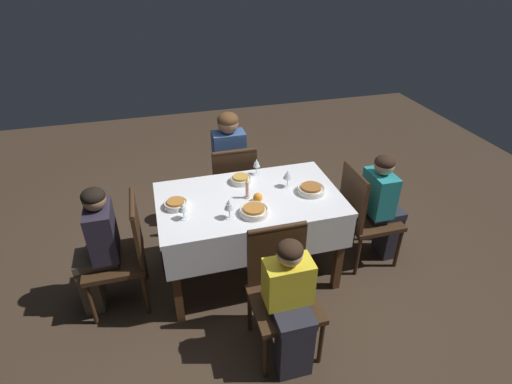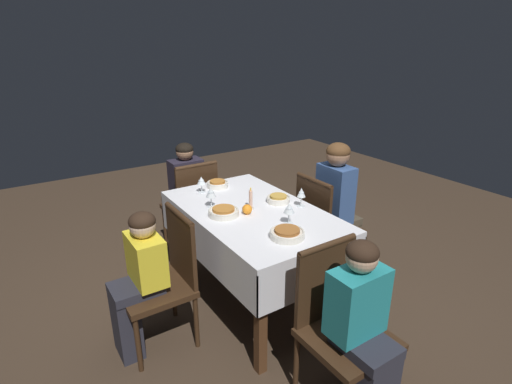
{
  "view_description": "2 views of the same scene",
  "coord_description": "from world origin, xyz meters",
  "px_view_note": "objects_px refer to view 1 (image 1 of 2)",
  "views": [
    {
      "loc": [
        0.63,
        2.5,
        2.44
      ],
      "look_at": [
        -0.04,
        0.05,
        0.85
      ],
      "focal_mm": 28.0,
      "sensor_mm": 36.0,
      "label": 1
    },
    {
      "loc": [
        -2.23,
        1.43,
        1.92
      ],
      "look_at": [
        0.08,
        -0.09,
        0.87
      ],
      "focal_mm": 28.0,
      "sensor_mm": 36.0,
      "label": 2
    }
  ],
  "objects_px": {
    "chair_east": "(123,250)",
    "person_adult_denim": "(228,161)",
    "wine_glass_east": "(183,208)",
    "wine_glass_west": "(288,175)",
    "orange_fruit": "(258,197)",
    "person_child_teal": "(383,204)",
    "bowl_south": "(241,179)",
    "wine_glass_south": "(256,164)",
    "person_child_yellow": "(291,303)",
    "person_child_dark": "(97,246)",
    "wine_glass_north": "(229,205)",
    "dining_table": "(250,209)",
    "bowl_west": "(311,189)",
    "bowl_east": "(176,204)",
    "chair_south": "(233,184)",
    "chair_north": "(282,287)",
    "candle_centerpiece": "(247,191)",
    "chair_west": "(364,213)",
    "bowl_north": "(254,211)"
  },
  "relations": [
    {
      "from": "wine_glass_north",
      "to": "wine_glass_south",
      "type": "bearing_deg",
      "value": -122.22
    },
    {
      "from": "dining_table",
      "to": "bowl_south",
      "type": "relative_size",
      "value": 8.08
    },
    {
      "from": "wine_glass_north",
      "to": "wine_glass_west",
      "type": "bearing_deg",
      "value": -150.79
    },
    {
      "from": "orange_fruit",
      "to": "chair_west",
      "type": "bearing_deg",
      "value": -179.84
    },
    {
      "from": "person_child_dark",
      "to": "dining_table",
      "type": "bearing_deg",
      "value": 91.51
    },
    {
      "from": "person_child_yellow",
      "to": "bowl_south",
      "type": "xyz_separation_m",
      "value": [
        0.05,
        -1.12,
        0.28
      ]
    },
    {
      "from": "wine_glass_south",
      "to": "bowl_west",
      "type": "bearing_deg",
      "value": 131.08
    },
    {
      "from": "dining_table",
      "to": "wine_glass_east",
      "type": "distance_m",
      "value": 0.57
    },
    {
      "from": "wine_glass_south",
      "to": "orange_fruit",
      "type": "distance_m",
      "value": 0.42
    },
    {
      "from": "bowl_south",
      "to": "wine_glass_east",
      "type": "bearing_deg",
      "value": 37.66
    },
    {
      "from": "wine_glass_east",
      "to": "wine_glass_west",
      "type": "distance_m",
      "value": 0.88
    },
    {
      "from": "chair_south",
      "to": "person_child_yellow",
      "type": "distance_m",
      "value": 1.57
    },
    {
      "from": "chair_west",
      "to": "bowl_north",
      "type": "height_order",
      "value": "chair_west"
    },
    {
      "from": "bowl_south",
      "to": "orange_fruit",
      "type": "distance_m",
      "value": 0.32
    },
    {
      "from": "chair_east",
      "to": "chair_west",
      "type": "bearing_deg",
      "value": 88.9
    },
    {
      "from": "wine_glass_south",
      "to": "bowl_north",
      "type": "bearing_deg",
      "value": 72.84
    },
    {
      "from": "bowl_east",
      "to": "dining_table",
      "type": "bearing_deg",
      "value": 178.24
    },
    {
      "from": "chair_east",
      "to": "wine_glass_south",
      "type": "xyz_separation_m",
      "value": [
        -1.13,
        -0.36,
        0.39
      ]
    },
    {
      "from": "wine_glass_north",
      "to": "candle_centerpiece",
      "type": "xyz_separation_m",
      "value": [
        -0.19,
        -0.23,
        -0.05
      ]
    },
    {
      "from": "chair_west",
      "to": "orange_fruit",
      "type": "bearing_deg",
      "value": 90.16
    },
    {
      "from": "chair_west",
      "to": "chair_north",
      "type": "height_order",
      "value": "same"
    },
    {
      "from": "chair_east",
      "to": "person_adult_denim",
      "type": "height_order",
      "value": "person_adult_denim"
    },
    {
      "from": "chair_south",
      "to": "wine_glass_east",
      "type": "height_order",
      "value": "chair_south"
    },
    {
      "from": "person_child_yellow",
      "to": "bowl_south",
      "type": "bearing_deg",
      "value": 92.49
    },
    {
      "from": "bowl_south",
      "to": "wine_glass_south",
      "type": "distance_m",
      "value": 0.2
    },
    {
      "from": "person_child_yellow",
      "to": "orange_fruit",
      "type": "xyz_separation_m",
      "value": [
        -0.01,
        -0.8,
        0.28
      ]
    },
    {
      "from": "person_child_yellow",
      "to": "wine_glass_west",
      "type": "bearing_deg",
      "value": 72.74
    },
    {
      "from": "person_child_dark",
      "to": "wine_glass_north",
      "type": "relative_size",
      "value": 6.72
    },
    {
      "from": "person_child_dark",
      "to": "orange_fruit",
      "type": "relative_size",
      "value": 14.78
    },
    {
      "from": "dining_table",
      "to": "wine_glass_north",
      "type": "bearing_deg",
      "value": 47.77
    },
    {
      "from": "chair_north",
      "to": "wine_glass_south",
      "type": "height_order",
      "value": "wine_glass_south"
    },
    {
      "from": "chair_south",
      "to": "bowl_west",
      "type": "distance_m",
      "value": 0.94
    },
    {
      "from": "person_child_yellow",
      "to": "candle_centerpiece",
      "type": "height_order",
      "value": "person_child_yellow"
    },
    {
      "from": "chair_east",
      "to": "bowl_east",
      "type": "height_order",
      "value": "chair_east"
    },
    {
      "from": "wine_glass_east",
      "to": "candle_centerpiece",
      "type": "height_order",
      "value": "candle_centerpiece"
    },
    {
      "from": "wine_glass_south",
      "to": "dining_table",
      "type": "bearing_deg",
      "value": 66.07
    },
    {
      "from": "dining_table",
      "to": "person_adult_denim",
      "type": "bearing_deg",
      "value": -90.94
    },
    {
      "from": "chair_east",
      "to": "person_child_teal",
      "type": "distance_m",
      "value": 2.14
    },
    {
      "from": "dining_table",
      "to": "wine_glass_north",
      "type": "distance_m",
      "value": 0.37
    },
    {
      "from": "chair_south",
      "to": "wine_glass_north",
      "type": "distance_m",
      "value": 1.03
    },
    {
      "from": "chair_east",
      "to": "orange_fruit",
      "type": "xyz_separation_m",
      "value": [
        -1.03,
        0.04,
        0.32
      ]
    },
    {
      "from": "bowl_south",
      "to": "wine_glass_east",
      "type": "distance_m",
      "value": 0.64
    },
    {
      "from": "chair_north",
      "to": "bowl_east",
      "type": "xyz_separation_m",
      "value": [
        0.6,
        -0.72,
        0.31
      ]
    },
    {
      "from": "person_child_yellow",
      "to": "wine_glass_south",
      "type": "bearing_deg",
      "value": 84.81
    },
    {
      "from": "chair_east",
      "to": "wine_glass_east",
      "type": "bearing_deg",
      "value": 75.93
    },
    {
      "from": "person_adult_denim",
      "to": "chair_north",
      "type": "bearing_deg",
      "value": 90.89
    },
    {
      "from": "wine_glass_south",
      "to": "bowl_north",
      "type": "relative_size",
      "value": 0.67
    },
    {
      "from": "person_child_teal",
      "to": "wine_glass_north",
      "type": "xyz_separation_m",
      "value": [
        1.36,
        0.16,
        0.33
      ]
    },
    {
      "from": "chair_west",
      "to": "chair_north",
      "type": "relative_size",
      "value": 1.0
    },
    {
      "from": "bowl_east",
      "to": "person_child_dark",
      "type": "bearing_deg",
      "value": 4.56
    }
  ]
}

